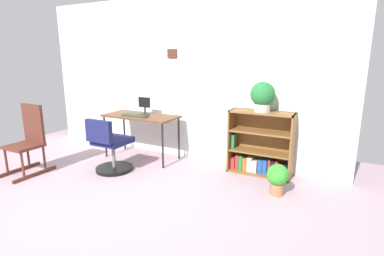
% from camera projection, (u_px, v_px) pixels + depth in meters
% --- Properties ---
extents(ground_plane, '(6.24, 6.24, 0.00)m').
position_uv_depth(ground_plane, '(77.00, 210.00, 3.23)').
color(ground_plane, '#A58B97').
extents(wall_back, '(5.20, 0.12, 2.50)m').
position_uv_depth(wall_back, '(178.00, 79.00, 4.78)').
color(wall_back, silver).
rests_on(wall_back, ground_plane).
extents(desk, '(1.18, 0.54, 0.70)m').
position_uv_depth(desk, '(141.00, 119.00, 4.74)').
color(desk, brown).
rests_on(desk, ground_plane).
extents(monitor, '(0.21, 0.17, 0.27)m').
position_uv_depth(monitor, '(145.00, 106.00, 4.78)').
color(monitor, '#262628').
rests_on(monitor, desk).
extents(keyboard, '(0.43, 0.15, 0.02)m').
position_uv_depth(keyboard, '(135.00, 116.00, 4.64)').
color(keyboard, '#293624').
rests_on(keyboard, desk).
extents(office_chair, '(0.52, 0.55, 0.78)m').
position_uv_depth(office_chair, '(110.00, 149.00, 4.22)').
color(office_chair, black).
rests_on(office_chair, ground_plane).
extents(rocking_chair, '(0.42, 0.64, 0.96)m').
position_uv_depth(rocking_chair, '(29.00, 139.00, 4.18)').
color(rocking_chair, '#53291E').
rests_on(rocking_chair, ground_plane).
extents(bookshelf_low, '(0.87, 0.30, 0.88)m').
position_uv_depth(bookshelf_low, '(260.00, 147.00, 4.17)').
color(bookshelf_low, brown).
rests_on(bookshelf_low, ground_plane).
extents(potted_plant_on_shelf, '(0.32, 0.32, 0.40)m').
position_uv_depth(potted_plant_on_shelf, '(263.00, 96.00, 3.95)').
color(potted_plant_on_shelf, '#B7B2A8').
rests_on(potted_plant_on_shelf, bookshelf_low).
extents(potted_plant_floor, '(0.26, 0.26, 0.38)m').
position_uv_depth(potted_plant_floor, '(278.00, 177.00, 3.54)').
color(potted_plant_floor, '#9E6642').
rests_on(potted_plant_floor, ground_plane).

